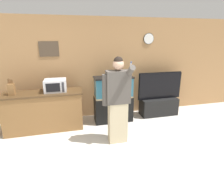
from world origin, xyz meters
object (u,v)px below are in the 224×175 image
at_px(aquarium_on_stand, 113,99).
at_px(microwave, 55,85).
at_px(person_standing, 117,100).
at_px(counter_island, 44,111).
at_px(knife_block, 11,89).
at_px(tv_on_stand, 159,102).

bearing_deg(aquarium_on_stand, microwave, -178.83).
bearing_deg(microwave, person_standing, -36.54).
xyz_separation_m(counter_island, knife_block, (-0.61, -0.02, 0.58)).
relative_size(microwave, person_standing, 0.27).
xyz_separation_m(microwave, knife_block, (-0.90, -0.06, -0.01)).
distance_m(aquarium_on_stand, tv_on_stand, 1.34).
xyz_separation_m(microwave, tv_on_stand, (2.69, 0.10, -0.69)).
height_order(counter_island, person_standing, person_standing).
height_order(aquarium_on_stand, person_standing, person_standing).
bearing_deg(knife_block, person_standing, -21.80).
relative_size(tv_on_stand, person_standing, 0.70).
relative_size(counter_island, aquarium_on_stand, 1.48).
bearing_deg(counter_island, knife_block, -177.74).
relative_size(aquarium_on_stand, person_standing, 0.66).
relative_size(counter_island, tv_on_stand, 1.41).
bearing_deg(tv_on_stand, aquarium_on_stand, -176.84).
bearing_deg(aquarium_on_stand, person_standing, -98.81).
height_order(microwave, tv_on_stand, tv_on_stand).
height_order(counter_island, knife_block, knife_block).
relative_size(counter_island, person_standing, 0.98).
distance_m(counter_island, person_standing, 1.81).
distance_m(microwave, aquarium_on_stand, 1.44).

